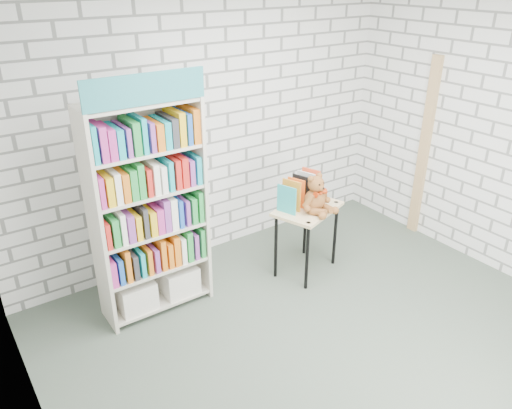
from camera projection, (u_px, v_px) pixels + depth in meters
ground at (331, 342)px, 4.33m from camera, size 4.50×4.50×0.00m
room_shell at (347, 147)px, 3.56m from camera, size 4.52×4.02×2.81m
bookshelf at (149, 210)px, 4.38m from camera, size 0.99×0.39×2.23m
display_table at (307, 217)px, 5.09m from camera, size 0.81×0.68×0.74m
table_books at (299, 192)px, 5.04m from camera, size 0.52×0.36×0.29m
teddy_bear at (317, 197)px, 4.91m from camera, size 0.36×0.34×0.39m
door_trim at (424, 149)px, 5.73m from camera, size 0.05×0.12×2.10m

